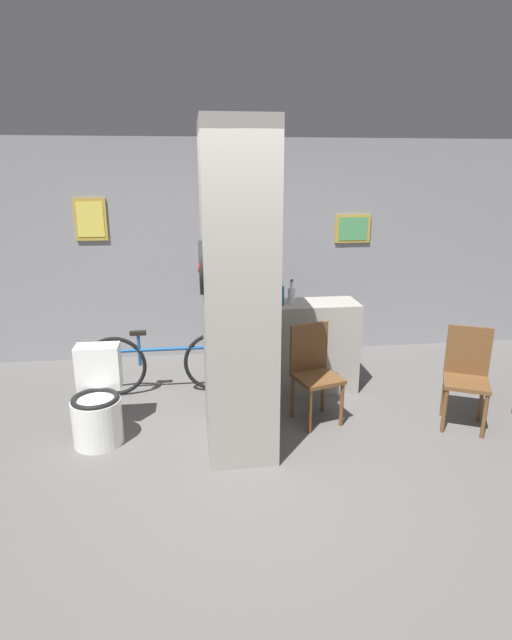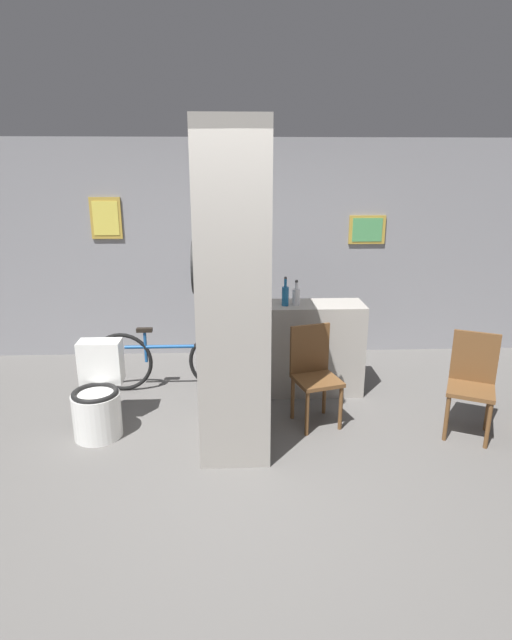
{
  "view_description": "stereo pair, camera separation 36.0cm",
  "coord_description": "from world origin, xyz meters",
  "px_view_note": "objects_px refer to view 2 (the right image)",
  "views": [
    {
      "loc": [
        -0.46,
        -3.38,
        2.25
      ],
      "look_at": [
        0.08,
        0.87,
        0.95
      ],
      "focal_mm": 28.0,
      "sensor_mm": 36.0,
      "label": 1
    },
    {
      "loc": [
        -0.1,
        -3.41,
        2.25
      ],
      "look_at": [
        0.08,
        0.87,
        0.95
      ],
      "focal_mm": 28.0,
      "sensor_mm": 36.0,
      "label": 2
    }
  ],
  "objects_px": {
    "chair_by_doorway": "(472,380)",
    "bicycle": "(171,360)",
    "bottle_tall": "(285,295)",
    "chair_near_pillar": "(314,371)",
    "toilet": "(98,398)"
  },
  "relations": [
    {
      "from": "chair_by_doorway",
      "to": "bottle_tall",
      "type": "bearing_deg",
      "value": 176.55
    },
    {
      "from": "bicycle",
      "to": "bottle_tall",
      "type": "bearing_deg",
      "value": -6.34
    },
    {
      "from": "toilet",
      "to": "chair_near_pillar",
      "type": "relative_size",
      "value": 0.87
    },
    {
      "from": "chair_by_doorway",
      "to": "bicycle",
      "type": "height_order",
      "value": "chair_by_doorway"
    },
    {
      "from": "toilet",
      "to": "bicycle",
      "type": "height_order",
      "value": "toilet"
    },
    {
      "from": "bicycle",
      "to": "chair_by_doorway",
      "type": "bearing_deg",
      "value": -20.23
    },
    {
      "from": "chair_near_pillar",
      "to": "bicycle",
      "type": "height_order",
      "value": "chair_near_pillar"
    },
    {
      "from": "bottle_tall",
      "to": "chair_near_pillar",
      "type": "bearing_deg",
      "value": -70.93
    },
    {
      "from": "chair_near_pillar",
      "to": "bottle_tall",
      "type": "distance_m",
      "value": 0.85
    },
    {
      "from": "chair_near_pillar",
      "to": "toilet",
      "type": "bearing_deg",
      "value": 167.7
    },
    {
      "from": "chair_near_pillar",
      "to": "chair_by_doorway",
      "type": "bearing_deg",
      "value": -27.52
    },
    {
      "from": "toilet",
      "to": "chair_near_pillar",
      "type": "bearing_deg",
      "value": 3.9
    },
    {
      "from": "toilet",
      "to": "chair_near_pillar",
      "type": "height_order",
      "value": "chair_near_pillar"
    },
    {
      "from": "toilet",
      "to": "bicycle",
      "type": "bearing_deg",
      "value": 58.36
    },
    {
      "from": "bicycle",
      "to": "bottle_tall",
      "type": "distance_m",
      "value": 1.39
    }
  ]
}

